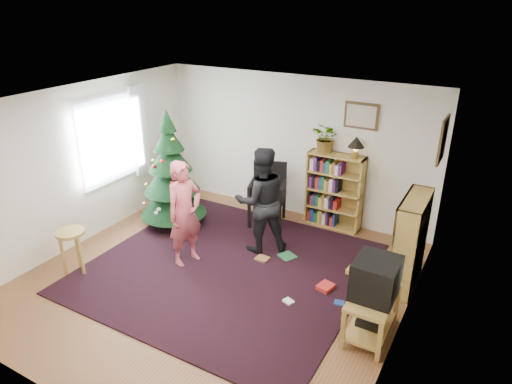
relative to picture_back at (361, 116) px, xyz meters
The scene contains 23 objects.
floor 3.35m from the picture_back, 114.92° to the right, with size 5.00×5.00×0.00m, color brown.
ceiling 2.78m from the picture_back, 114.92° to the right, with size 5.00×5.00×0.00m, color white.
wall_back 1.35m from the picture_back, behind, with size 5.00×0.02×2.50m, color silver.
wall_front 5.15m from the picture_back, 103.02° to the right, with size 5.00×0.02×2.50m, color silver.
wall_left 4.47m from the picture_back, 145.86° to the right, with size 0.02×5.00×2.50m, color silver.
wall_right 2.90m from the picture_back, 61.39° to the right, with size 0.02×5.00×2.50m, color silver.
rug 3.13m from the picture_back, 117.87° to the right, with size 3.80×3.60×0.02m, color black.
window_pane 4.10m from the picture_back, 152.62° to the right, with size 0.04×1.20×1.40m, color silver.
curtain 3.79m from the picture_back, 161.83° to the right, with size 0.06×0.35×1.60m, color silver.
picture_back is the anchor object (origin of this frame).
picture_right 1.51m from the picture_back, 28.69° to the right, with size 0.03×0.50×0.60m.
christmas_tree 3.27m from the picture_back, 152.09° to the right, with size 1.12×1.12×2.04m.
bookshelf_back 1.33m from the picture_back, 156.07° to the right, with size 0.95×0.30×1.30m.
bookshelf_right 2.17m from the picture_back, 47.12° to the right, with size 0.30×0.95×1.30m.
tv_stand 3.19m from the picture_back, 67.08° to the right, with size 0.47×0.84×0.55m.
crt_tv 2.99m from the picture_back, 67.13° to the right, with size 0.49×0.53×0.46m.
armchair 1.98m from the picture_back, 159.44° to the right, with size 0.73×0.74×1.06m.
stool 4.71m from the picture_back, 132.06° to the right, with size 0.40×0.40×0.67m.
person_standing 3.13m from the picture_back, 127.72° to the right, with size 0.58×0.38×1.60m, color #B34750.
person_by_chair 2.08m from the picture_back, 124.46° to the right, with size 0.82×0.64×1.68m, color black.
potted_plant 0.66m from the picture_back, 165.01° to the right, with size 0.45×0.39×0.50m, color gray.
table_lamp 0.44m from the picture_back, 91.79° to the right, with size 0.26×0.26×0.35m.
floor_clutter 2.68m from the picture_back, 89.91° to the right, with size 1.58×1.27×0.08m.
Camera 1 is at (3.16, -4.46, 3.71)m, focal length 32.00 mm.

